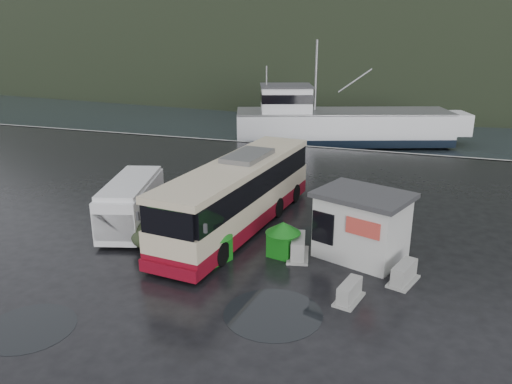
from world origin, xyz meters
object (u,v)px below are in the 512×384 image
(jersey_barrier_b, at_px, (349,301))
(jersey_barrier_c, at_px, (403,282))
(waste_bin_right, at_px, (283,255))
(waste_bin_left, at_px, (215,260))
(dome_tent, at_px, (160,244))
(coach_bus, at_px, (239,226))
(jersey_barrier_a, at_px, (298,256))
(fishing_trawler, at_px, (343,129))
(ticket_kiosk, at_px, (359,257))
(white_van, at_px, (134,227))

(jersey_barrier_b, bearing_deg, jersey_barrier_c, 47.86)
(waste_bin_right, height_order, jersey_barrier_b, waste_bin_right)
(waste_bin_left, xyz_separation_m, dome_tent, (-2.97, 0.79, 0.00))
(coach_bus, xyz_separation_m, dome_tent, (-2.69, -3.00, 0.00))
(waste_bin_right, relative_size, jersey_barrier_a, 0.86)
(jersey_barrier_a, relative_size, fishing_trawler, 0.07)
(waste_bin_left, distance_m, jersey_barrier_a, 3.49)
(waste_bin_right, xyz_separation_m, jersey_barrier_b, (3.18, -2.85, 0.00))
(jersey_barrier_b, bearing_deg, ticket_kiosk, 91.05)
(jersey_barrier_b, bearing_deg, waste_bin_left, 165.27)
(dome_tent, relative_size, jersey_barrier_c, 1.93)
(waste_bin_right, bearing_deg, jersey_barrier_b, -41.89)
(jersey_barrier_c, distance_m, fishing_trawler, 29.92)
(waste_bin_right, xyz_separation_m, dome_tent, (-5.52, -0.56, 0.00))
(dome_tent, distance_m, jersey_barrier_b, 9.00)
(waste_bin_left, bearing_deg, waste_bin_right, 27.83)
(waste_bin_right, relative_size, ticket_kiosk, 0.42)
(white_van, xyz_separation_m, fishing_trawler, (5.94, 27.42, 0.00))
(waste_bin_right, xyz_separation_m, jersey_barrier_c, (4.95, -0.90, 0.00))
(waste_bin_right, xyz_separation_m, fishing_trawler, (-1.74, 28.26, 0.00))
(waste_bin_left, xyz_separation_m, fishing_trawler, (0.81, 29.60, 0.00))
(white_van, xyz_separation_m, waste_bin_left, (5.13, -2.19, 0.00))
(waste_bin_left, distance_m, jersey_barrier_c, 7.51)
(jersey_barrier_b, bearing_deg, jersey_barrier_a, 131.03)
(waste_bin_right, relative_size, dome_tent, 0.50)
(waste_bin_right, relative_size, jersey_barrier_c, 0.97)
(jersey_barrier_a, bearing_deg, ticket_kiosk, 17.29)
(ticket_kiosk, bearing_deg, jersey_barrier_c, -22.73)
(jersey_barrier_a, bearing_deg, coach_bus, 145.66)
(ticket_kiosk, bearing_deg, waste_bin_right, -144.08)
(coach_bus, xyz_separation_m, jersey_barrier_b, (6.01, -5.29, 0.00))
(dome_tent, height_order, ticket_kiosk, ticket_kiosk)
(white_van, distance_m, waste_bin_left, 5.58)
(dome_tent, bearing_deg, jersey_barrier_c, -1.87)
(ticket_kiosk, relative_size, jersey_barrier_c, 2.32)
(ticket_kiosk, relative_size, jersey_barrier_b, 2.52)
(coach_bus, relative_size, dome_tent, 4.05)
(white_van, distance_m, dome_tent, 2.58)
(ticket_kiosk, bearing_deg, white_van, -159.19)
(waste_bin_left, distance_m, waste_bin_right, 2.88)
(coach_bus, bearing_deg, jersey_barrier_a, -27.70)
(fishing_trawler, bearing_deg, coach_bus, -111.38)
(dome_tent, xyz_separation_m, jersey_barrier_a, (6.16, 0.63, 0.00))
(jersey_barrier_b, xyz_separation_m, jersey_barrier_c, (1.77, 1.95, 0.00))
(jersey_barrier_c, bearing_deg, fishing_trawler, 102.92)
(jersey_barrier_b, height_order, fishing_trawler, fishing_trawler)
(fishing_trawler, bearing_deg, ticket_kiosk, -98.94)
(coach_bus, height_order, waste_bin_right, coach_bus)
(waste_bin_right, xyz_separation_m, ticket_kiosk, (3.11, 0.84, 0.00))
(waste_bin_left, relative_size, jersey_barrier_a, 0.89)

